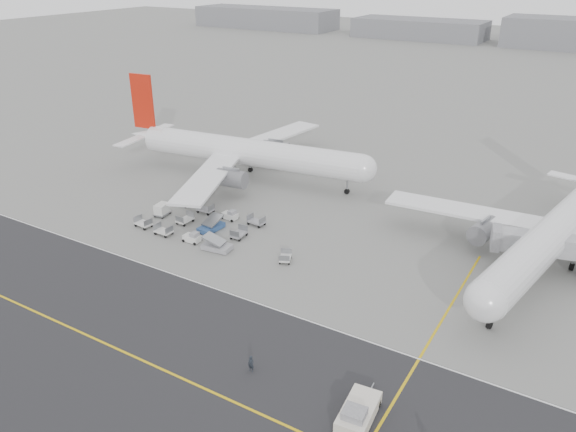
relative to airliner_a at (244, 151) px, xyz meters
The scene contains 9 objects.
ground 39.44m from the airliner_a, 61.22° to the right, with size 700.00×700.00×0.00m, color gray.
taxiway 57.65m from the airliner_a, 65.47° to the right, with size 220.00×59.00×0.03m.
airliner_a is the anchor object (origin of this frame).
airliner_b 58.16m from the airliner_a, ahead, with size 50.30×51.29×17.84m.
pushback_tug 67.21m from the airliner_a, 45.83° to the right, with size 3.42×7.96×2.25m.
jet_bridge 59.03m from the airliner_a, ahead, with size 16.64×6.90×6.22m.
gse_cluster 24.09m from the airliner_a, 73.69° to the right, with size 23.93×18.04×2.18m, color #A0A0A6, non-canonical shape.
stray_dolly 35.81m from the airliner_a, 45.41° to the right, with size 1.55×2.53×1.55m, color silver, non-canonical shape.
ground_crew_a 58.67m from the airliner_a, 54.35° to the right, with size 0.71×0.47×1.95m, color black.
Camera 1 is at (42.97, -51.96, 40.06)m, focal length 35.00 mm.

